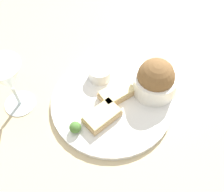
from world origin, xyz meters
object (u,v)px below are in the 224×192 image
salad_bowl (155,80)px  cheese_toast_near (102,116)px  sauce_ramekin (100,72)px  cheese_toast_far (117,93)px  wine_glass (8,79)px

salad_bowl → cheese_toast_near: size_ratio=1.08×
sauce_ramekin → cheese_toast_far: (0.04, -0.07, -0.01)m
sauce_ramekin → cheese_toast_near: (-0.00, -0.13, -0.01)m
wine_glass → salad_bowl: bearing=2.0°
cheese_toast_far → wine_glass: size_ratio=0.66×
salad_bowl → wine_glass: wine_glass is taller
salad_bowl → cheese_toast_near: bearing=-150.6°
sauce_ramekin → cheese_toast_near: bearing=-90.2°
salad_bowl → cheese_toast_far: 0.10m
sauce_ramekin → cheese_toast_far: 0.08m
sauce_ramekin → wine_glass: 0.23m
salad_bowl → wine_glass: size_ratio=0.71×
cheese_toast_near → cheese_toast_far: 0.08m
cheese_toast_far → salad_bowl: bearing=7.8°
sauce_ramekin → cheese_toast_far: bearing=-58.0°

